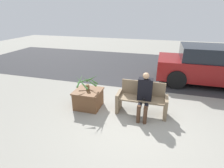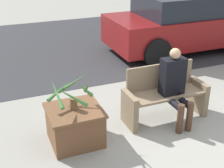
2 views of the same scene
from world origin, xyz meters
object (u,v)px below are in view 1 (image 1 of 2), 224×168
at_px(bench, 142,99).
at_px(planter_box, 88,98).
at_px(parked_car, 208,66).
at_px(potted_plant, 87,82).
at_px(person_seated, 144,94).

relative_size(bench, planter_box, 1.80).
bearing_deg(planter_box, parked_car, 38.98).
bearing_deg(potted_plant, planter_box, -21.18).
distance_m(bench, person_seated, 0.33).
xyz_separation_m(planter_box, parked_car, (3.83, 3.10, 0.45)).
bearing_deg(parked_car, planter_box, -141.02).
bearing_deg(planter_box, potted_plant, 158.82).
xyz_separation_m(person_seated, planter_box, (-1.67, 0.05, -0.39)).
xyz_separation_m(bench, planter_box, (-1.59, -0.13, -0.12)).
xyz_separation_m(planter_box, potted_plant, (-0.01, 0.00, 0.53)).
distance_m(planter_box, parked_car, 4.95).
relative_size(bench, person_seated, 1.12).
bearing_deg(person_seated, planter_box, 178.28).
height_order(person_seated, potted_plant, person_seated).
bearing_deg(planter_box, bench, 4.66).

